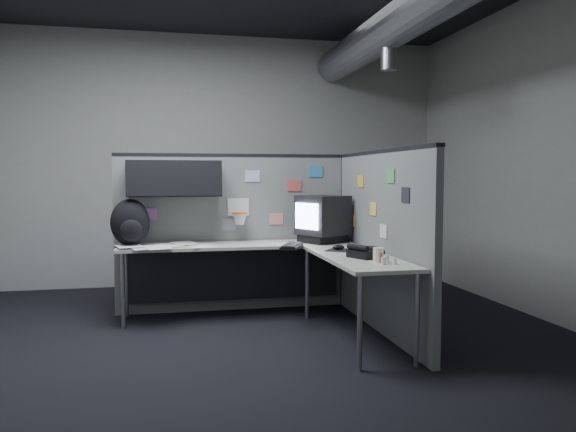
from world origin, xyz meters
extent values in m
cube|color=black|center=(0.00, 0.00, -0.01)|extent=(5.60, 5.60, 0.01)
cube|color=#9E9E99|center=(0.00, 2.80, 1.60)|extent=(5.60, 0.01, 3.20)
cube|color=#9E9E99|center=(0.00, -2.80, 1.60)|extent=(5.60, 0.01, 3.20)
cube|color=#9E9E99|center=(2.80, 0.00, 1.60)|extent=(0.01, 5.60, 3.20)
cylinder|color=slate|center=(1.40, 0.00, 2.85)|extent=(0.40, 5.49, 0.40)
cylinder|color=slate|center=(1.40, 0.80, 2.60)|extent=(0.16, 0.16, 0.30)
cube|color=slate|center=(-0.08, 1.30, 0.80)|extent=(2.43, 0.06, 1.60)
cube|color=black|center=(-0.08, 1.30, 1.61)|extent=(2.43, 0.07, 0.03)
cube|color=black|center=(1.10, 1.30, 0.80)|extent=(0.07, 0.07, 1.60)
cube|color=black|center=(-0.70, 1.10, 1.38)|extent=(0.90, 0.35, 0.35)
cube|color=black|center=(-0.70, 0.93, 1.38)|extent=(0.90, 0.02, 0.33)
cube|color=silver|center=(-0.05, 1.26, 1.08)|extent=(0.22, 0.02, 0.18)
torus|color=#D85914|center=(-0.05, 1.17, 1.02)|extent=(0.16, 0.16, 0.01)
cone|color=white|center=(-0.05, 1.17, 0.96)|extent=(0.14, 0.14, 0.11)
cube|color=#B266B2|center=(-0.95, 1.26, 1.02)|extent=(0.15, 0.01, 0.12)
cube|color=silver|center=(0.10, 1.26, 1.40)|extent=(0.15, 0.01, 0.12)
cube|color=#D87F7F|center=(0.35, 1.26, 0.95)|extent=(0.15, 0.01, 0.12)
cube|color=#CC4C4C|center=(0.55, 1.26, 1.30)|extent=(0.15, 0.01, 0.12)
cube|color=#337FCC|center=(0.78, 1.26, 1.45)|extent=(0.15, 0.01, 0.12)
cube|color=gray|center=(-0.15, 1.26, 0.90)|extent=(0.15, 0.01, 0.12)
cube|color=slate|center=(1.10, 0.22, 0.80)|extent=(0.06, 2.23, 1.60)
cube|color=black|center=(1.10, 0.22, 1.61)|extent=(0.07, 2.23, 0.03)
cube|color=gold|center=(1.06, 0.65, 1.35)|extent=(0.01, 0.15, 0.12)
cube|color=#E5D84C|center=(1.06, 0.30, 1.10)|extent=(0.01, 0.15, 0.12)
cube|color=#4CB266|center=(1.06, -0.10, 1.40)|extent=(0.01, 0.15, 0.12)
cube|color=orange|center=(1.06, 0.90, 0.95)|extent=(0.01, 0.15, 0.12)
cube|color=#26262D|center=(1.06, -0.40, 1.25)|extent=(0.01, 0.15, 0.12)
cube|color=silver|center=(1.06, 0.05, 0.92)|extent=(0.01, 0.15, 0.12)
cube|color=beige|center=(-0.10, 0.98, 0.71)|extent=(2.30, 0.56, 0.03)
cube|color=beige|center=(0.78, -0.07, 0.71)|extent=(0.56, 1.55, 0.03)
cube|color=black|center=(-0.10, 1.20, 0.40)|extent=(2.18, 0.02, 0.55)
cylinder|color=gray|center=(-1.18, 0.76, 0.35)|extent=(0.04, 0.04, 0.70)
cylinder|color=gray|center=(-1.18, 1.20, 0.35)|extent=(0.04, 0.04, 0.70)
cylinder|color=gray|center=(0.56, 0.76, 0.35)|extent=(0.04, 0.04, 0.70)
cylinder|color=gray|center=(0.56, -0.78, 0.35)|extent=(0.04, 0.04, 0.70)
cylinder|color=gray|center=(1.00, -0.78, 0.35)|extent=(0.04, 0.04, 0.70)
cube|color=black|center=(0.76, 0.92, 0.77)|extent=(0.51, 0.49, 0.08)
cube|color=black|center=(0.76, 0.92, 1.01)|extent=(0.56, 0.56, 0.39)
cube|color=#D1DFF9|center=(0.57, 0.82, 1.01)|extent=(0.16, 0.29, 0.26)
cube|color=black|center=(0.36, 0.56, 0.74)|extent=(0.30, 0.44, 0.03)
cube|color=black|center=(0.36, 0.56, 0.76)|extent=(0.27, 0.41, 0.01)
cube|color=black|center=(0.73, 0.29, 0.73)|extent=(0.29, 0.30, 0.01)
ellipsoid|color=black|center=(0.73, 0.29, 0.76)|extent=(0.12, 0.09, 0.04)
cube|color=black|center=(0.81, -0.19, 0.76)|extent=(0.29, 0.30, 0.06)
cylinder|color=black|center=(0.74, -0.21, 0.82)|extent=(0.13, 0.21, 0.05)
cube|color=black|center=(0.87, -0.18, 0.80)|extent=(0.14, 0.16, 0.02)
cylinder|color=silver|center=(0.87, -0.52, 0.76)|extent=(0.05, 0.05, 0.07)
cylinder|color=silver|center=(0.82, -0.57, 0.76)|extent=(0.04, 0.04, 0.06)
cylinder|color=silver|center=(0.91, -0.58, 0.75)|extent=(0.04, 0.04, 0.05)
cylinder|color=#D85914|center=(0.83, -0.48, 0.77)|extent=(0.04, 0.04, 0.08)
cylinder|color=white|center=(0.82, -0.45, 0.79)|extent=(0.09, 0.09, 0.11)
cube|color=white|center=(-0.46, 0.87, 0.73)|extent=(0.30, 0.37, 0.00)
cube|color=white|center=(-0.76, 0.96, 0.73)|extent=(0.30, 0.37, 0.00)
cube|color=white|center=(-0.99, 0.79, 0.74)|extent=(0.30, 0.37, 0.00)
cube|color=white|center=(-0.62, 1.05, 0.74)|extent=(0.30, 0.37, 0.00)
cube|color=white|center=(-0.87, 0.73, 0.74)|extent=(0.30, 0.37, 0.00)
cube|color=white|center=(-1.13, 0.88, 0.75)|extent=(0.30, 0.37, 0.00)
ellipsoid|color=black|center=(-1.12, 1.01, 0.96)|extent=(0.42, 0.34, 0.45)
ellipsoid|color=black|center=(-1.10, 0.86, 0.89)|extent=(0.22, 0.15, 0.20)
camera|label=1|loc=(-0.77, -4.52, 1.39)|focal=35.00mm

